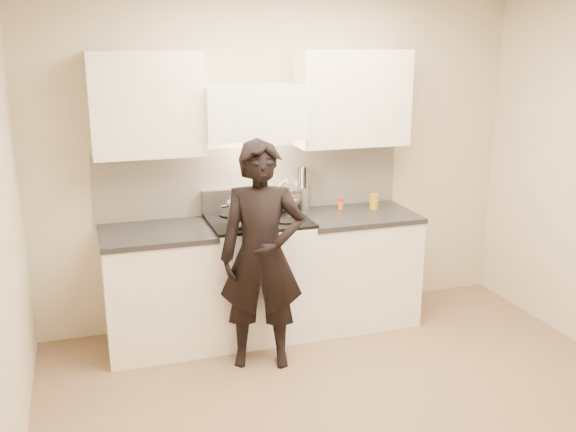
{
  "coord_description": "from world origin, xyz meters",
  "views": [
    {
      "loc": [
        -1.55,
        -3.17,
        2.28
      ],
      "look_at": [
        -0.18,
        1.05,
        1.05
      ],
      "focal_mm": 40.0,
      "sensor_mm": 36.0,
      "label": 1
    }
  ],
  "objects": [
    {
      "name": "stock_pot",
      "position": [
        -0.44,
        1.28,
        1.04
      ],
      "size": [
        0.36,
        0.28,
        0.17
      ],
      "color": "#AFAFAF",
      "rests_on": "stove"
    },
    {
      "name": "room_shell",
      "position": [
        -0.06,
        0.37,
        1.6
      ],
      "size": [
        4.04,
        3.54,
        2.7
      ],
      "color": "#C4B59A",
      "rests_on": "ground"
    },
    {
      "name": "stove",
      "position": [
        -0.3,
        1.42,
        0.47
      ],
      "size": [
        0.76,
        0.65,
        0.96
      ],
      "color": "white",
      "rests_on": "ground"
    },
    {
      "name": "counter_left",
      "position": [
        -1.08,
        1.43,
        0.46
      ],
      "size": [
        0.82,
        0.67,
        0.92
      ],
      "color": "white",
      "rests_on": "ground"
    },
    {
      "name": "counter_right",
      "position": [
        0.53,
        1.43,
        0.46
      ],
      "size": [
        0.92,
        0.67,
        0.92
      ],
      "color": "white",
      "rests_on": "ground"
    },
    {
      "name": "wok",
      "position": [
        -0.1,
        1.55,
        1.06
      ],
      "size": [
        0.39,
        0.47,
        0.31
      ],
      "color": "#AFAFAF",
      "rests_on": "stove"
    },
    {
      "name": "ground_plane",
      "position": [
        0.0,
        0.0,
        0.0
      ],
      "size": [
        4.0,
        4.0,
        0.0
      ],
      "primitive_type": "plane",
      "color": "#7E634A"
    },
    {
      "name": "utensil_crock",
      "position": [
        0.15,
        1.67,
        1.03
      ],
      "size": [
        0.13,
        0.13,
        0.36
      ],
      "color": "#ABA9B2",
      "rests_on": "counter_right"
    },
    {
      "name": "spice_jar",
      "position": [
        0.45,
        1.57,
        0.97
      ],
      "size": [
        0.04,
        0.04,
        0.09
      ],
      "color": "orange",
      "rests_on": "counter_right"
    },
    {
      "name": "person",
      "position": [
        -0.41,
        0.92,
        0.82
      ],
      "size": [
        0.68,
        0.55,
        1.63
      ],
      "primitive_type": "imported",
      "rotation": [
        0.0,
        0.0,
        -0.29
      ],
      "color": "black",
      "rests_on": "ground"
    },
    {
      "name": "oil_glass",
      "position": [
        0.72,
        1.5,
        0.98
      ],
      "size": [
        0.07,
        0.07,
        0.13
      ],
      "color": "#AE831B",
      "rests_on": "counter_right"
    }
  ]
}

